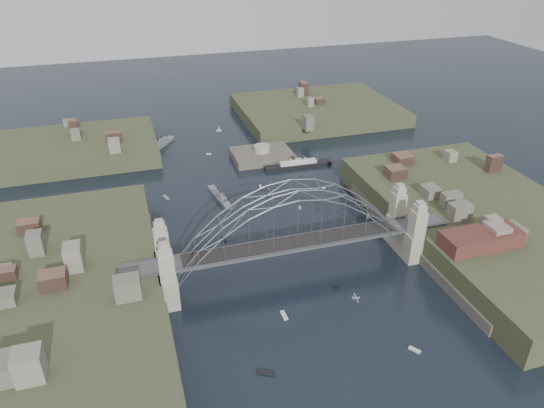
{
  "coord_description": "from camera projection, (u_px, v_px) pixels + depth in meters",
  "views": [
    {
      "loc": [
        -35.87,
        -99.11,
        77.99
      ],
      "look_at": [
        0.0,
        18.0,
        10.0
      ],
      "focal_mm": 33.49,
      "sensor_mm": 36.0,
      "label": 1
    }
  ],
  "objects": [
    {
      "name": "small_boat_g",
      "position": [
        415.0,
        350.0,
        105.55
      ],
      "size": [
        2.11,
        2.57,
        0.45
      ],
      "color": "silver",
      "rests_on": "ground"
    },
    {
      "name": "naval_cruiser_near",
      "position": [
        219.0,
        196.0,
        163.71
      ],
      "size": [
        4.75,
        16.4,
        4.88
      ],
      "color": "gray",
      "rests_on": "ground"
    },
    {
      "name": "wharf_shed",
      "position": [
        481.0,
        239.0,
        124.6
      ],
      "size": [
        20.0,
        8.0,
        4.0
      ],
      "primitive_type": "cube",
      "color": "#592D26",
      "rests_on": "shore_east"
    },
    {
      "name": "small_boat_b",
      "position": [
        300.0,
        208.0,
        158.31
      ],
      "size": [
        1.01,
        1.85,
        0.45
      ],
      "color": "silver",
      "rests_on": "ground"
    },
    {
      "name": "headland_nw",
      "position": [
        77.0,
        153.0,
        194.98
      ],
      "size": [
        60.0,
        45.0,
        9.0
      ],
      "primitive_type": "cube",
      "color": "#3A4126",
      "rests_on": "ground"
    },
    {
      "name": "bridge",
      "position": [
        294.0,
        230.0,
        123.91
      ],
      "size": [
        84.0,
        13.8,
        24.6
      ],
      "color": "#4C4C4E",
      "rests_on": "ground"
    },
    {
      "name": "ocean_liner",
      "position": [
        298.0,
        165.0,
        184.54
      ],
      "size": [
        24.89,
        4.08,
        6.09
      ],
      "color": "black",
      "rests_on": "ground"
    },
    {
      "name": "small_boat_e",
      "position": [
        166.0,
        197.0,
        164.18
      ],
      "size": [
        2.08,
        3.52,
        0.45
      ],
      "color": "silver",
      "rests_on": "ground"
    },
    {
      "name": "small_boat_a",
      "position": [
        224.0,
        239.0,
        142.46
      ],
      "size": [
        1.13,
        2.74,
        0.45
      ],
      "color": "silver",
      "rests_on": "ground"
    },
    {
      "name": "ground",
      "position": [
        293.0,
        271.0,
        129.89
      ],
      "size": [
        500.0,
        500.0,
        0.0
      ],
      "primitive_type": "plane",
      "color": "black",
      "rests_on": "ground"
    },
    {
      "name": "fort_island",
      "position": [
        262.0,
        160.0,
        191.64
      ],
      "size": [
        22.0,
        16.0,
        9.4
      ],
      "color": "#504A40",
      "rests_on": "ground"
    },
    {
      "name": "headland_ne",
      "position": [
        317.0,
        114.0,
        234.29
      ],
      "size": [
        70.0,
        55.0,
        9.5
      ],
      "primitive_type": "cube",
      "color": "#3A4126",
      "rests_on": "ground"
    },
    {
      "name": "small_boat_h",
      "position": [
        209.0,
        154.0,
        195.05
      ],
      "size": [
        1.92,
        1.37,
        0.45
      ],
      "color": "silver",
      "rests_on": "ground"
    },
    {
      "name": "small_boat_f",
      "position": [
        260.0,
        186.0,
        169.46
      ],
      "size": [
        1.52,
        1.59,
        2.38
      ],
      "color": "silver",
      "rests_on": "ground"
    },
    {
      "name": "small_boat_i",
      "position": [
        368.0,
        215.0,
        152.98
      ],
      "size": [
        1.73,
        2.3,
        2.38
      ],
      "color": "silver",
      "rests_on": "ground"
    },
    {
      "name": "finger_pier",
      "position": [
        493.0,
        308.0,
        116.13
      ],
      "size": [
        4.0,
        22.0,
        1.4
      ],
      "primitive_type": "cube",
      "color": "#4C4C4E",
      "rests_on": "ground"
    },
    {
      "name": "naval_cruiser_far",
      "position": [
        161.0,
        144.0,
        201.47
      ],
      "size": [
        12.6,
        15.56,
        5.96
      ],
      "color": "gray",
      "rests_on": "ground"
    },
    {
      "name": "small_boat_c",
      "position": [
        284.0,
        315.0,
        114.84
      ],
      "size": [
        1.06,
        3.05,
        0.45
      ],
      "color": "silver",
      "rests_on": "ground"
    },
    {
      "name": "shore_west",
      "position": [
        53.0,
        308.0,
        114.25
      ],
      "size": [
        50.5,
        90.0,
        12.0
      ],
      "color": "#3A4126",
      "rests_on": "ground"
    },
    {
      "name": "aeroplane",
      "position": [
        355.0,
        298.0,
        111.87
      ],
      "size": [
        1.81,
        3.32,
        0.48
      ],
      "color": "#A1A3A8"
    },
    {
      "name": "small_boat_d",
      "position": [
        324.0,
        189.0,
        169.43
      ],
      "size": [
        2.04,
        1.72,
        1.43
      ],
      "color": "silver",
      "rests_on": "ground"
    },
    {
      "name": "shore_east",
      "position": [
        484.0,
        229.0,
        143.61
      ],
      "size": [
        50.5,
        90.0,
        12.0
      ],
      "color": "#3A4126",
      "rests_on": "ground"
    },
    {
      "name": "small_boat_j",
      "position": [
        266.0,
        373.0,
        100.17
      ],
      "size": [
        3.64,
        2.64,
        0.45
      ],
      "color": "silver",
      "rests_on": "ground"
    },
    {
      "name": "small_boat_k",
      "position": [
        219.0,
        129.0,
        216.66
      ],
      "size": [
        2.22,
        1.18,
        2.38
      ],
      "color": "silver",
      "rests_on": "ground"
    }
  ]
}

